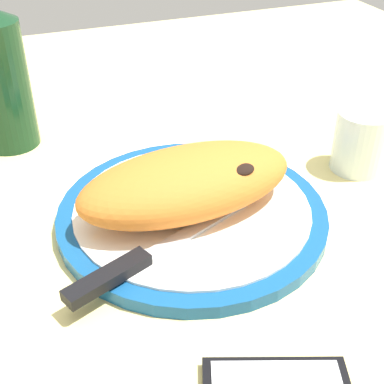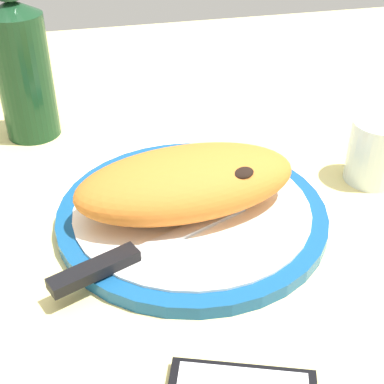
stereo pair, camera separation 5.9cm
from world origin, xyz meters
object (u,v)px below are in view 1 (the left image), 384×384
(calzone, at_px, (187,183))
(knife, at_px, (136,262))
(fork, at_px, (159,178))
(water_glass, at_px, (359,145))
(plate, at_px, (192,213))

(calzone, xyz_separation_m, knife, (0.08, 0.07, -0.03))
(calzone, distance_m, fork, 0.08)
(water_glass, bearing_deg, calzone, 6.84)
(calzone, height_order, water_glass, calzone)
(calzone, xyz_separation_m, water_glass, (-0.25, -0.03, -0.02))
(calzone, bearing_deg, knife, 41.94)
(plate, bearing_deg, fork, -75.50)
(fork, distance_m, water_glass, 0.26)
(plate, xyz_separation_m, calzone, (0.01, 0.00, 0.04))
(plate, xyz_separation_m, water_glass, (-0.24, -0.03, 0.03))
(plate, height_order, water_glass, water_glass)
(fork, distance_m, knife, 0.16)
(knife, distance_m, water_glass, 0.35)
(calzone, bearing_deg, fork, -80.45)
(knife, bearing_deg, fork, -116.36)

